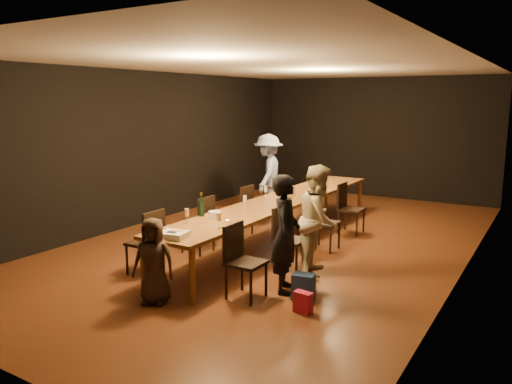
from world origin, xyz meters
The scene contains 30 objects.
ground centered at (0.00, 0.00, 0.00)m, with size 10.00×10.00×0.00m, color #402110.
room_shell centered at (0.00, 0.00, 2.08)m, with size 6.04×10.04×3.02m.
table centered at (0.00, 0.00, 0.70)m, with size 0.90×6.00×0.75m.
chair_right_0 centered at (0.85, -2.40, 0.47)m, with size 0.42×0.42×0.93m, color black, non-canonical shape.
chair_right_1 centered at (0.85, -1.20, 0.47)m, with size 0.42×0.42×0.93m, color black, non-canonical shape.
chair_right_2 centered at (0.85, 0.00, 0.47)m, with size 0.42×0.42×0.93m, color black, non-canonical shape.
chair_right_3 centered at (0.85, 1.20, 0.47)m, with size 0.42×0.42×0.93m, color black, non-canonical shape.
chair_left_0 centered at (-0.85, -2.40, 0.47)m, with size 0.42×0.42×0.93m, color black, non-canonical shape.
chair_left_1 centered at (-0.85, -1.20, 0.47)m, with size 0.42×0.42×0.93m, color black, non-canonical shape.
chair_left_2 centered at (-0.85, 0.00, 0.47)m, with size 0.42×0.42×0.93m, color black, non-canonical shape.
chair_left_3 centered at (-0.85, 1.20, 0.47)m, with size 0.42×0.42×0.93m, color black, non-canonical shape.
woman_birthday centered at (1.15, -1.94, 0.76)m, with size 0.56×0.36×1.52m, color black.
woman_tan centered at (1.22, -1.07, 0.78)m, with size 0.75×0.59×1.55m, color beige.
man_blue centered at (-1.32, 1.88, 0.86)m, with size 1.11×0.64×1.72m, color #8396CA.
child centered at (-0.02, -3.11, 0.53)m, with size 0.52×0.34×1.06m, color #392A20.
gift_bag_red centered at (1.65, -2.44, 0.13)m, with size 0.21×0.12×0.25m, color #C41D42.
gift_bag_blue centered at (1.49, -2.09, 0.17)m, with size 0.27×0.18×0.33m, color #2752AD.
birthday_cake centered at (0.03, -2.80, 0.79)m, with size 0.38×0.33×0.08m.
plate_stack centered at (-0.12, -1.71, 0.80)m, with size 0.20×0.20×0.11m, color white.
champagne_bottle centered at (-0.39, -1.68, 0.93)m, with size 0.08×0.08×0.35m, color black, non-canonical shape.
ice_bucket centered at (0.03, 0.31, 0.85)m, with size 0.18×0.18×0.19m, color silver.
wineglass_0 centered at (-0.31, -2.12, 0.85)m, with size 0.06×0.06×0.21m, color beige, non-canonical shape.
wineglass_1 centered at (0.23, -2.10, 0.85)m, with size 0.06×0.06×0.21m, color beige, non-canonical shape.
wineglass_2 centered at (-0.14, -0.88, 0.85)m, with size 0.06×0.06×0.21m, color silver, non-canonical shape.
wineglass_3 centered at (0.30, -0.61, 0.85)m, with size 0.06×0.06×0.21m, color beige, non-canonical shape.
wineglass_4 centered at (-0.32, 0.07, 0.85)m, with size 0.06×0.06×0.21m, color silver, non-canonical shape.
wineglass_5 centered at (0.22, 0.76, 0.85)m, with size 0.06×0.06×0.21m, color silver, non-canonical shape.
tealight_near centered at (0.15, -1.79, 0.77)m, with size 0.05×0.05×0.03m, color #B2B7B2.
tealight_mid centered at (0.15, -0.12, 0.77)m, with size 0.05×0.05×0.03m, color #B2B7B2.
tealight_far centered at (0.15, 1.60, 0.77)m, with size 0.05×0.05×0.03m, color #B2B7B2.
Camera 1 is at (4.03, -7.37, 2.44)m, focal length 35.00 mm.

